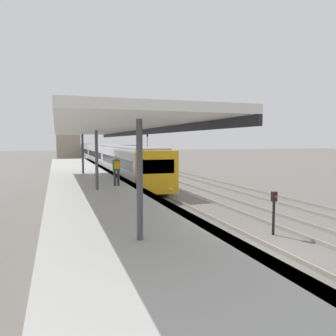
% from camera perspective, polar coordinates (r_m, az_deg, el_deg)
% --- Properties ---
extents(ground_plane, '(240.00, 240.00, 0.00)m').
position_cam_1_polar(ground_plane, '(10.88, 15.55, -14.40)').
color(ground_plane, slate).
extents(track_platform_line, '(1.51, 120.00, 0.15)m').
position_cam_1_polar(track_platform_line, '(10.85, 15.56, -14.03)').
color(track_platform_line, gray).
rests_on(track_platform_line, ground_plane).
extents(station_platform, '(4.89, 80.00, 1.03)m').
position_cam_1_polar(station_platform, '(9.17, -5.65, -14.50)').
color(station_platform, '#A8A8A3').
rests_on(station_platform, ground_plane).
extents(platform_canopy, '(4.00, 22.53, 3.24)m').
position_cam_1_polar(platform_canopy, '(17.07, -12.26, 6.68)').
color(platform_canopy, beige).
rests_on(platform_canopy, station_platform).
extents(person_on_platform, '(0.40, 0.40, 1.66)m').
position_cam_1_polar(person_on_platform, '(18.55, -8.95, -0.03)').
color(person_on_platform, '#2D2D33').
rests_on(person_on_platform, station_platform).
extents(train_near, '(2.65, 45.63, 3.07)m').
position_cam_1_polar(train_near, '(42.21, -10.95, 2.14)').
color(train_near, gold).
rests_on(train_near, ground_plane).
extents(train_far, '(2.59, 45.60, 3.02)m').
position_cam_1_polar(train_far, '(66.02, -11.00, 3.01)').
color(train_far, navy).
rests_on(train_far, ground_plane).
extents(signal_post_near, '(0.20, 0.22, 1.64)m').
position_cam_1_polar(signal_post_near, '(12.99, 17.96, -6.63)').
color(signal_post_near, black).
rests_on(signal_post_near, ground_plane).
extents(signal_mast_far, '(0.28, 0.29, 4.98)m').
position_cam_1_polar(signal_mast_far, '(53.83, -3.61, 4.28)').
color(signal_mast_far, gray).
rests_on(signal_mast_far, ground_plane).
extents(distant_domed_building, '(4.18, 4.18, 10.49)m').
position_cam_1_polar(distant_domed_building, '(63.82, -17.04, 5.76)').
color(distant_domed_building, gray).
rests_on(distant_domed_building, ground_plane).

